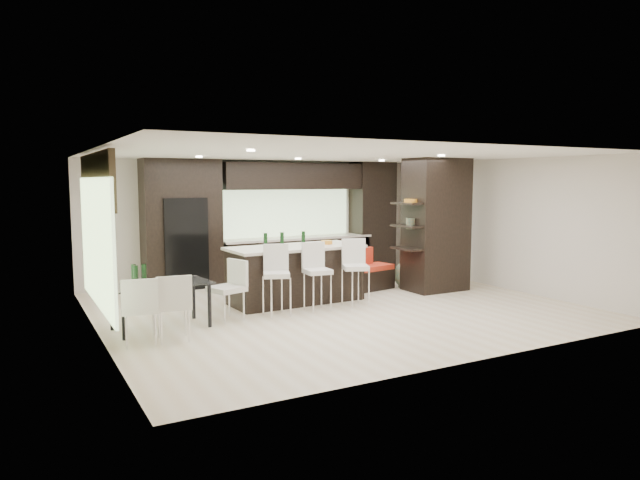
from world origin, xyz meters
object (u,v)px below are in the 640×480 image
stool_right (355,279)px  chair_far (140,313)px  stool_left (277,287)px  bench (364,278)px  chair_end (227,293)px  dining_table (161,306)px  chair_near (173,310)px  floor_vase (404,262)px  kitchen_island (296,274)px  stool_mid (317,284)px

stool_right → chair_far: 3.94m
stool_left → bench: bearing=47.1°
chair_end → stool_right: bearing=-110.0°
dining_table → chair_near: bearing=-95.3°
floor_vase → chair_far: 5.98m
stool_left → chair_end: stool_left is taller
bench → dining_table: (-4.39, -1.08, 0.10)m
chair_near → floor_vase: bearing=25.7°
stool_right → dining_table: (-3.44, 0.10, -0.14)m
bench → kitchen_island: bearing=179.7°
kitchen_island → dining_table: (-2.66, -0.76, -0.18)m
chair_near → chair_far: 0.45m
stool_right → floor_vase: 2.12m
kitchen_island → chair_near: 3.05m
stool_right → chair_far: stool_right is taller
bench → dining_table: dining_table is taller
stool_left → chair_far: (-2.34, -0.63, -0.04)m
stool_left → floor_vase: bearing=38.7°
stool_right → chair_near: (-3.44, -0.63, -0.05)m
kitchen_island → stool_right: (0.77, -0.86, -0.04)m
stool_right → dining_table: 3.44m
stool_right → kitchen_island: bearing=153.5°
stool_mid → chair_end: size_ratio=1.06×
bench → floor_vase: bearing=-20.4°
stool_right → bench: stool_right is taller
kitchen_island → stool_mid: (-0.00, -0.85, -0.05)m
chair_end → bench: bearing=-89.7°
stool_mid → chair_end: stool_mid is taller
bench → chair_near: chair_near is taller
kitchen_island → chair_end: size_ratio=2.80×
bench → dining_table: bearing=-177.0°
stool_right → dining_table: size_ratio=0.67×
chair_end → stool_left: bearing=-114.2°
stool_mid → floor_vase: size_ratio=0.86×
kitchen_island → chair_end: (-1.61, -0.76, -0.08)m
floor_vase → chair_near: size_ratio=1.25×
chair_near → kitchen_island: bearing=37.5°
bench → chair_end: (-3.33, -1.08, 0.19)m
chair_near → chair_end: 1.28m
stool_mid → floor_vase: (2.63, 1.02, 0.08)m
kitchen_island → chair_near: (-2.66, -1.49, -0.08)m
stool_mid → chair_near: size_ratio=1.08×
kitchen_island → dining_table: bearing=-166.5°
kitchen_island → floor_vase: bearing=1.2°
stool_right → chair_near: size_ratio=1.10×
stool_left → floor_vase: floor_vase is taller
stool_left → chair_far: size_ratio=1.10×
kitchen_island → dining_table: kitchen_island is taller
dining_table → chair_far: (-0.45, -0.73, 0.09)m
kitchen_island → floor_vase: floor_vase is taller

